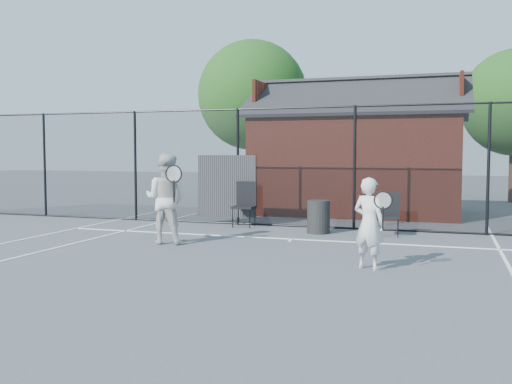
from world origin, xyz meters
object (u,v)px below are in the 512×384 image
(clubhouse, at_px, (358,161))
(player_front, at_px, (369,223))
(chair_right, at_px, (389,215))
(waste_bin, at_px, (318,217))
(player_back, at_px, (166,199))
(chair_left, at_px, (244,205))

(clubhouse, distance_m, player_front, 8.80)
(chair_right, relative_size, waste_bin, 1.24)
(player_front, relative_size, player_back, 0.80)
(player_front, bearing_deg, player_back, 163.04)
(clubhouse, xyz_separation_m, chair_right, (1.42, -4.83, -1.13))
(chair_left, bearing_deg, waste_bin, -16.15)
(waste_bin, bearing_deg, chair_left, 166.06)
(player_back, distance_m, chair_right, 4.96)
(clubhouse, relative_size, player_back, 3.52)
(chair_right, bearing_deg, player_front, -94.62)
(player_front, relative_size, chair_left, 1.33)
(player_front, relative_size, waste_bin, 1.93)
(clubhouse, xyz_separation_m, player_back, (-2.84, -7.33, -0.68))
(player_front, relative_size, chair_right, 1.55)
(clubhouse, height_order, waste_bin, clubhouse)
(clubhouse, bearing_deg, player_front, -80.46)
(clubhouse, relative_size, chair_left, 5.87)
(clubhouse, bearing_deg, player_back, -111.20)
(clubhouse, bearing_deg, chair_left, -116.51)
(chair_right, bearing_deg, chair_left, 168.00)
(player_front, xyz_separation_m, player_back, (-4.29, 1.31, 0.18))
(player_back, xyz_separation_m, waste_bin, (2.66, 2.43, -0.54))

